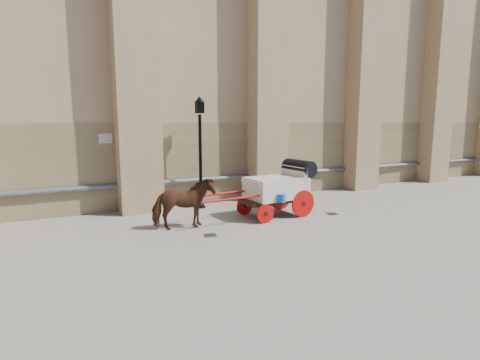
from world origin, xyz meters
TOP-DOWN VIEW (x-y plane):
  - ground at (0.00, 0.00)m, footprint 90.00×90.00m
  - horse at (-0.37, 0.92)m, footprint 1.80×0.94m
  - carriage at (2.95, 1.05)m, footprint 4.15×1.53m
  - street_lamp at (1.04, 3.22)m, footprint 0.37×0.37m
  - drain_grate_near at (0.05, -0.02)m, footprint 0.38×0.38m
  - drain_grate_far at (4.60, 0.38)m, footprint 0.40×0.40m

SIDE VIEW (x-z plane):
  - ground at x=0.00m, z-range 0.00..0.00m
  - drain_grate_near at x=0.05m, z-range 0.00..0.01m
  - drain_grate_far at x=4.60m, z-range 0.00..0.01m
  - horse at x=-0.37m, z-range 0.00..1.47m
  - carriage at x=2.95m, z-range 0.07..1.86m
  - street_lamp at x=1.04m, z-range 0.14..4.05m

